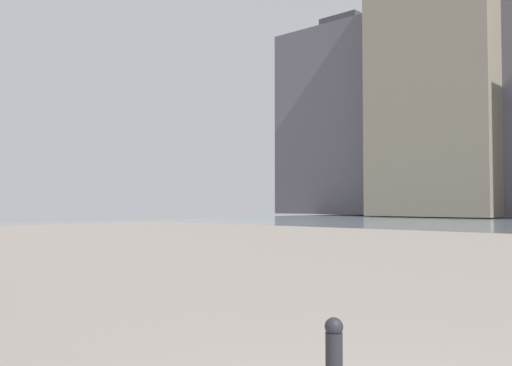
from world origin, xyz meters
TOP-DOWN VIEW (x-y plane):
  - building_annex at (26.68, -63.05)m, footprint 15.22×12.99m
  - building_highrise at (43.99, -67.47)m, footprint 17.81×11.81m
  - bollard_near at (1.10, -0.85)m, footprint 0.13×0.13m

SIDE VIEW (x-z plane):
  - bollard_near at x=1.10m, z-range 0.02..0.70m
  - building_highrise at x=43.99m, z-range -1.03..28.80m
  - building_annex at x=26.68m, z-range 0.00..31.73m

